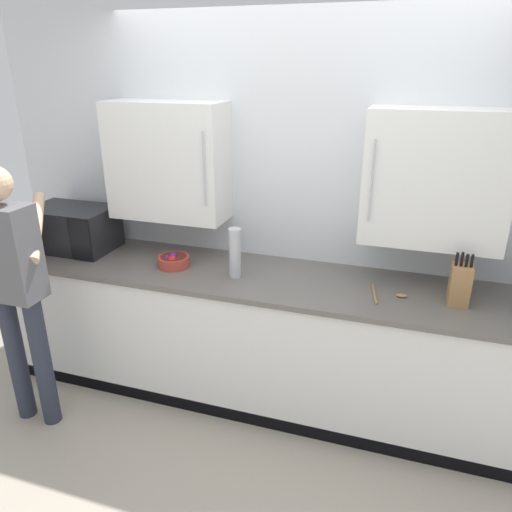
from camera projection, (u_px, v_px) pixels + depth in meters
ground_plane at (245, 471)px, 2.79m from camera, size 9.38×9.38×0.00m
back_wall_tiled at (296, 195)px, 3.21m from camera, size 4.35×0.44×2.60m
counter_unit at (280, 340)px, 3.25m from camera, size 3.94×0.72×0.91m
microwave_oven at (68, 228)px, 3.52m from camera, size 0.61×0.81×0.31m
wooden_spoon at (388, 295)px, 2.84m from camera, size 0.22×0.25×0.02m
thermos_flask at (235, 253)px, 3.04m from camera, size 0.08×0.08×0.32m
knife_block at (460, 284)px, 2.72m from camera, size 0.11×0.15×0.31m
fruit_bowl at (174, 260)px, 3.24m from camera, size 0.21×0.21×0.10m
person_figure at (13, 278)px, 2.86m from camera, size 0.44×0.55×1.67m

